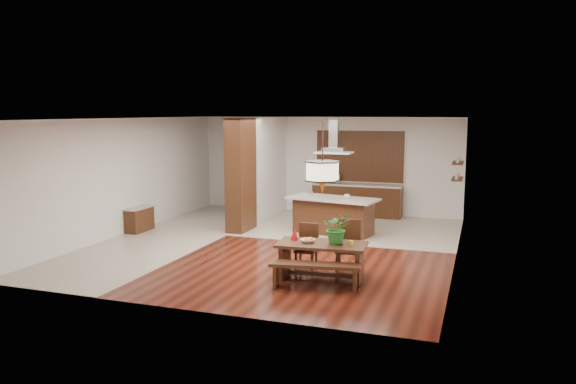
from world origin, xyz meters
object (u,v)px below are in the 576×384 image
at_px(pendant_lantern, 323,158).
at_px(island_cup, 347,197).
at_px(dining_chair_left, 306,247).
at_px(dining_chair_right, 348,247).
at_px(dining_table, 322,253).
at_px(fruit_bowl, 307,241).
at_px(foliage_plant, 337,228).
at_px(kitchen_island, 333,215).
at_px(dining_bench, 315,276).
at_px(hallway_console, 139,219).
at_px(range_hood, 334,136).
at_px(microwave, 331,178).

xyz_separation_m(pendant_lantern, island_cup, (-0.42, 3.73, -1.27)).
relative_size(dining_chair_left, dining_chair_right, 0.89).
bearing_deg(dining_table, fruit_bowl, -171.32).
distance_m(dining_chair_right, foliage_plant, 0.67).
height_order(dining_chair_right, kitchen_island, dining_chair_right).
bearing_deg(kitchen_island, island_cup, -3.37).
height_order(dining_bench, pendant_lantern, pendant_lantern).
xyz_separation_m(dining_table, dining_chair_left, (-0.44, 0.46, -0.05)).
xyz_separation_m(dining_table, pendant_lantern, (0.00, -0.00, 1.75)).
distance_m(kitchen_island, island_cup, 0.63).
bearing_deg(pendant_lantern, dining_chair_right, 55.09).
distance_m(dining_table, island_cup, 3.79).
bearing_deg(dining_chair_left, hallway_console, 156.70).
relative_size(dining_chair_right, foliage_plant, 1.73).
height_order(fruit_bowl, island_cup, island_cup).
height_order(fruit_bowl, kitchen_island, kitchen_island).
height_order(hallway_console, fruit_bowl, fruit_bowl).
xyz_separation_m(dining_table, dining_chair_right, (0.37, 0.52, 0.01)).
height_order(dining_table, pendant_lantern, pendant_lantern).
bearing_deg(dining_table, range_hood, 101.53).
height_order(dining_table, kitchen_island, kitchen_island).
height_order(dining_chair_left, kitchen_island, kitchen_island).
relative_size(dining_table, microwave, 3.36).
distance_m(fruit_bowl, island_cup, 3.79).
distance_m(hallway_console, pendant_lantern, 6.35).
bearing_deg(hallway_console, island_cup, 14.31).
distance_m(foliage_plant, kitchen_island, 3.94).
relative_size(dining_bench, foliage_plant, 2.71).
relative_size(dining_bench, dining_chair_right, 1.57).
bearing_deg(fruit_bowl, dining_chair_left, 109.59).
distance_m(pendant_lantern, foliage_plant, 1.31).
bearing_deg(island_cup, kitchen_island, 166.31).
height_order(dining_table, fruit_bowl, fruit_bowl).
xyz_separation_m(hallway_console, kitchen_island, (4.76, 1.40, 0.16)).
relative_size(dining_bench, kitchen_island, 0.67).
relative_size(dining_bench, microwave, 3.19).
bearing_deg(foliage_plant, hallway_console, 157.80).
xyz_separation_m(dining_bench, pendant_lantern, (-0.04, 0.58, 2.02)).
distance_m(dining_bench, island_cup, 4.41).
bearing_deg(dining_bench, island_cup, 96.09).
distance_m(dining_bench, fruit_bowl, 0.79).
bearing_deg(range_hood, dining_table, -78.47).
bearing_deg(microwave, dining_chair_right, -96.03).
relative_size(hallway_console, range_hood, 0.98).
xyz_separation_m(dining_bench, microwave, (-1.59, 7.00, 0.86)).
height_order(dining_chair_left, island_cup, island_cup).
relative_size(pendant_lantern, foliage_plant, 2.24).
bearing_deg(pendant_lantern, dining_table, 116.57).
bearing_deg(microwave, foliage_plant, -98.07).
relative_size(foliage_plant, island_cup, 4.29).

